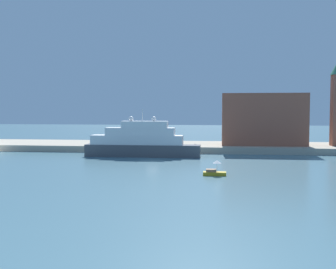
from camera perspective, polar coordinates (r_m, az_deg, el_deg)
The scene contains 8 objects.
ground at distance 88.67m, azimuth -2.09°, elevation -3.66°, with size 400.00×400.00×0.00m, color slate.
quay_dock at distance 114.45m, azimuth -0.02°, elevation -1.63°, with size 110.00×20.52×1.61m, color #ADA38E.
large_yacht at distance 97.27m, azimuth -3.70°, elevation -1.08°, with size 26.61×3.94×11.01m.
small_motorboat at distance 70.38m, azimuth 6.31°, elevation -4.95°, with size 3.81×1.66×2.52m.
harbor_building at distance 113.19m, azimuth 12.78°, elevation 2.03°, with size 21.46×10.60×13.42m, color #93513D.
parked_car at distance 113.94m, azimuth -8.43°, elevation -0.97°, with size 4.45×1.72×1.49m.
person_figure at distance 113.00m, azimuth -6.62°, elevation -0.92°, with size 0.36×0.36×1.69m.
mooring_bollard at distance 105.21m, azimuth 3.72°, elevation -1.48°, with size 0.55×0.55×0.62m, color black.
Camera 1 is at (13.91, -86.88, 11.03)m, focal length 44.96 mm.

